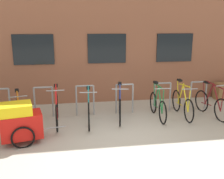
{
  "coord_description": "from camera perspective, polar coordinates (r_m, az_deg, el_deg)",
  "views": [
    {
      "loc": [
        -1.2,
        -5.55,
        2.64
      ],
      "look_at": [
        -0.08,
        1.6,
        0.84
      ],
      "focal_mm": 41.57,
      "sensor_mm": 36.0,
      "label": 1
    }
  ],
  "objects": [
    {
      "name": "storefront_building",
      "position": [
        12.47,
        -3.56,
        16.44
      ],
      "size": [
        28.0,
        7.35,
        6.36
      ],
      "color": "brown",
      "rests_on": "ground"
    },
    {
      "name": "bike_rack",
      "position": [
        7.8,
        -1.55,
        -1.55
      ],
      "size": [
        6.57,
        0.05,
        0.92
      ],
      "color": "gray",
      "rests_on": "ground"
    },
    {
      "name": "ground_plane",
      "position": [
        6.26,
        3.02,
        -10.95
      ],
      "size": [
        42.0,
        42.0,
        0.0
      ],
      "primitive_type": "plane",
      "color": "#B2ADA0"
    },
    {
      "name": "bicycle_maroon",
      "position": [
        8.24,
        20.99,
        -2.9
      ],
      "size": [
        0.44,
        1.65,
        1.06
      ],
      "color": "black",
      "rests_on": "ground"
    },
    {
      "name": "bicycle_blue",
      "position": [
        7.46,
        1.73,
        -3.48
      ],
      "size": [
        0.47,
        1.74,
        1.02
      ],
      "color": "black",
      "rests_on": "ground"
    },
    {
      "name": "bicycle_orange",
      "position": [
        7.27,
        -19.78,
        -4.88
      ],
      "size": [
        0.52,
        1.71,
        0.99
      ],
      "color": "black",
      "rests_on": "ground"
    },
    {
      "name": "bike_trailer",
      "position": [
        6.31,
        -19.47,
        -6.75
      ],
      "size": [
        1.48,
        0.79,
        0.95
      ],
      "color": "red",
      "rests_on": "ground"
    },
    {
      "name": "bicycle_green",
      "position": [
        7.67,
        10.02,
        -3.42
      ],
      "size": [
        0.44,
        1.61,
        1.04
      ],
      "color": "black",
      "rests_on": "ground"
    },
    {
      "name": "bicycle_teal",
      "position": [
        7.21,
        -5.15,
        -4.17
      ],
      "size": [
        0.44,
        1.84,
        1.02
      ],
      "color": "black",
      "rests_on": "ground"
    },
    {
      "name": "bicycle_yellow",
      "position": [
        7.97,
        15.19,
        -2.99
      ],
      "size": [
        0.44,
        1.7,
        1.07
      ],
      "color": "black",
      "rests_on": "ground"
    },
    {
      "name": "bicycle_red",
      "position": [
        7.26,
        -12.03,
        -4.32
      ],
      "size": [
        0.44,
        1.8,
        1.08
      ],
      "color": "black",
      "rests_on": "ground"
    }
  ]
}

